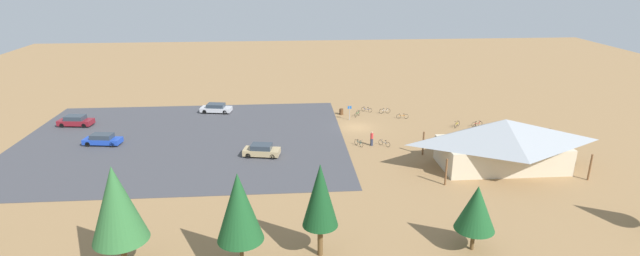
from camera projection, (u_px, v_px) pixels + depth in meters
name	position (u px, v px, depth m)	size (l,w,h in m)	color
ground	(356.00, 127.00, 66.81)	(160.00, 160.00, 0.00)	#937047
parking_lot_asphalt	(182.00, 141.00, 61.70)	(41.37, 32.05, 0.05)	#424247
bike_pavilion	(503.00, 141.00, 52.88)	(15.66, 8.63, 5.55)	beige
trash_bin	(341.00, 112.00, 72.30)	(0.60, 0.60, 0.90)	brown
lot_sign	(350.00, 111.00, 69.45)	(0.56, 0.08, 2.20)	#99999E
pine_mideast	(239.00, 207.00, 34.06)	(3.39, 3.39, 7.82)	brown
pine_far_east	(476.00, 208.00, 37.13)	(3.13, 3.13, 5.53)	brown
pine_midwest	(116.00, 204.00, 34.01)	(3.99, 3.99, 8.34)	brown
pine_far_west	(320.00, 196.00, 35.93)	(2.74, 2.74, 7.67)	brown
bicycle_white_yard_front	(385.00, 111.00, 72.85)	(1.75, 0.48, 0.82)	black
bicycle_orange_edge_south	(402.00, 116.00, 70.44)	(1.74, 0.48, 0.76)	black
bicycle_silver_front_row	(384.00, 143.00, 59.87)	(1.22, 1.31, 0.79)	black
bicycle_teal_lone_west	(359.00, 143.00, 59.86)	(0.88, 1.46, 0.85)	black
bicycle_black_mid_cluster	(477.00, 128.00, 65.29)	(0.65, 1.69, 0.88)	black
bicycle_green_near_porch	(357.00, 114.00, 71.49)	(1.00, 1.41, 0.85)	black
bicycle_blue_back_row	(367.00, 110.00, 73.70)	(1.45, 1.03, 0.79)	black
bicycle_yellow_edge_north	(457.00, 124.00, 66.75)	(1.20, 1.31, 0.90)	black
bicycle_red_yard_right	(477.00, 124.00, 66.94)	(1.70, 0.58, 0.80)	black
car_silver_by_curb	(216.00, 108.00, 73.06)	(4.83, 2.62, 1.38)	#BCBCC1
car_blue_end_stall	(102.00, 139.00, 60.02)	(4.74, 2.33, 1.41)	#1E42B2
car_maroon_second_row	(76.00, 121.00, 67.01)	(4.76, 2.40, 1.49)	maroon
car_tan_mid_lot	(262.00, 150.00, 56.47)	(4.48, 2.61, 1.47)	tan
visitor_crossing_yard	(372.00, 138.00, 59.81)	(0.36, 0.37, 1.84)	#2D3347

